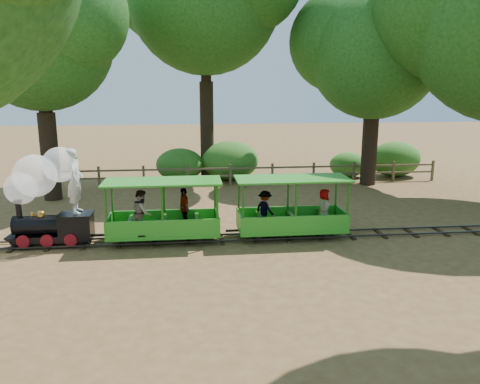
{
  "coord_description": "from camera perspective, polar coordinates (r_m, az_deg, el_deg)",
  "views": [
    {
      "loc": [
        -2.94,
        -13.46,
        4.53
      ],
      "look_at": [
        -1.38,
        0.5,
        1.36
      ],
      "focal_mm": 35.0,
      "sensor_mm": 36.0,
      "label": 1
    }
  ],
  "objects": [
    {
      "name": "fence",
      "position": [
        22.02,
        1.4,
        2.38
      ],
      "size": [
        18.1,
        0.1,
        1.0
      ],
      "color": "brown",
      "rests_on": "ground"
    },
    {
      "name": "carriage_front",
      "position": [
        13.96,
        -9.51,
        -2.98
      ],
      "size": [
        3.4,
        1.41,
        1.77
      ],
      "color": "green",
      "rests_on": "track"
    },
    {
      "name": "oak_ne",
      "position": [
        22.73,
        16.06,
        16.68
      ],
      "size": [
        7.34,
        6.46,
        8.93
      ],
      "color": "#2D2116",
      "rests_on": "ground"
    },
    {
      "name": "ground",
      "position": [
        14.5,
        5.68,
        -5.55
      ],
      "size": [
        90.0,
        90.0,
        0.0
      ],
      "primitive_type": "plane",
      "color": "olive",
      "rests_on": "ground"
    },
    {
      "name": "carriage_rear",
      "position": [
        14.32,
        6.21,
        -2.63
      ],
      "size": [
        3.4,
        1.39,
        1.77
      ],
      "color": "green",
      "rests_on": "track"
    },
    {
      "name": "shrub_mid_e",
      "position": [
        24.46,
        12.99,
        3.25
      ],
      "size": [
        1.86,
        1.43,
        1.28
      ],
      "primitive_type": "ellipsoid",
      "color": "#2D6B1E",
      "rests_on": "ground"
    },
    {
      "name": "shrub_east",
      "position": [
        25.36,
        18.38,
        3.85
      ],
      "size": [
        2.61,
        2.01,
        1.81
      ],
      "primitive_type": "ellipsoid",
      "color": "#2D6B1E",
      "rests_on": "ground"
    },
    {
      "name": "shrub_mid_w",
      "position": [
        23.13,
        -1.22,
        3.86
      ],
      "size": [
        2.8,
        2.15,
        1.94
      ],
      "primitive_type": "ellipsoid",
      "color": "#2D6B1E",
      "rests_on": "ground"
    },
    {
      "name": "track",
      "position": [
        14.48,
        5.69,
        -5.29
      ],
      "size": [
        22.0,
        1.0,
        0.1
      ],
      "color": "#3F3D3A",
      "rests_on": "ground"
    },
    {
      "name": "shrub_west",
      "position": [
        23.07,
        -7.33,
        3.32
      ],
      "size": [
        2.32,
        1.78,
        1.61
      ],
      "primitive_type": "ellipsoid",
      "color": "#2D6B1E",
      "rests_on": "ground"
    },
    {
      "name": "locomotive",
      "position": [
        14.42,
        -22.61,
        0.29
      ],
      "size": [
        2.55,
        1.2,
        2.93
      ],
      "color": "black",
      "rests_on": "ground"
    },
    {
      "name": "oak_nw",
      "position": [
        20.43,
        -23.38,
        17.74
      ],
      "size": [
        7.06,
        6.21,
        9.22
      ],
      "color": "#2D2116",
      "rests_on": "ground"
    }
  ]
}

